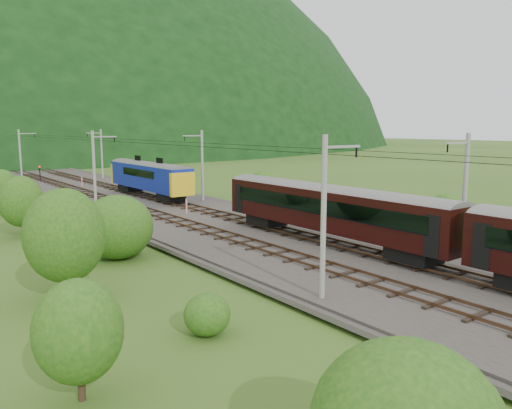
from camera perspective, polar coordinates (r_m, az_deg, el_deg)
ground at (r=29.86m, az=16.13°, el=-8.34°), size 600.00×600.00×0.00m
railbed at (r=36.44m, az=3.45°, el=-4.65°), size 14.00×220.00×0.30m
track_left at (r=34.92m, az=0.45°, el=-4.86°), size 2.40×220.00×0.27m
track_right at (r=37.95m, az=6.22°, el=-3.80°), size 2.40×220.00×0.27m
catenary_left at (r=51.93m, az=-17.93°, el=3.83°), size 2.54×192.28×8.00m
catenary_right at (r=57.10m, az=-6.23°, el=4.62°), size 2.54×192.28×8.00m
overhead_wires at (r=35.47m, az=3.56°, el=6.33°), size 4.83×198.00×0.03m
hazard_post_near at (r=75.11m, az=-19.29°, el=2.50°), size 0.15×0.15×1.40m
hazard_post_far at (r=48.88m, az=-7.95°, el=-0.20°), size 0.16×0.16×1.48m
signal at (r=85.37m, az=-23.47°, el=3.42°), size 0.26×0.26×2.33m
vegetation_left at (r=34.98m, az=-22.67°, el=-1.98°), size 12.25×144.69×6.48m
vegetation_right at (r=42.70m, az=22.73°, el=-1.58°), size 4.61×100.01×3.07m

